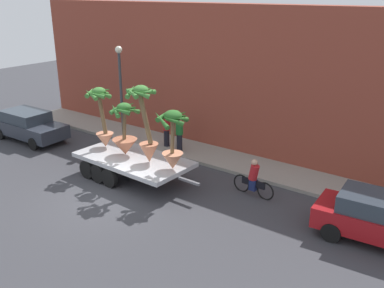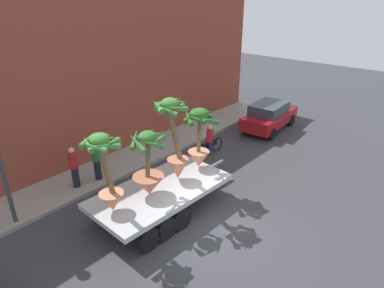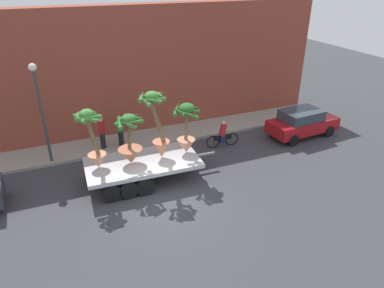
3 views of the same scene
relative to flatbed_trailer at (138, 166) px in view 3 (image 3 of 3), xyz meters
The scene contains 13 objects.
ground_plane 2.36m from the flatbed_trailer, 71.17° to the right, with size 60.00×60.00×0.00m, color #38383D.
sidewalk 4.11m from the flatbed_trailer, 79.74° to the left, with size 24.00×2.20×0.15m, color gray.
building_facade 6.36m from the flatbed_trailer, 82.77° to the left, with size 24.00×1.20×7.02m, color brown.
flatbed_trailer is the anchor object (origin of this frame).
potted_palm_rear 2.76m from the flatbed_trailer, ahead, with size 1.34×1.43×2.39m.
potted_palm_middle 2.00m from the flatbed_trailer, ahead, with size 1.37×1.31×3.15m.
potted_palm_front 2.35m from the flatbed_trailer, behind, with size 1.23×1.21×2.68m.
potted_palm_extra 1.12m from the flatbed_trailer, behind, with size 1.25×1.28×2.28m.
cyclist 5.32m from the flatbed_trailer, 17.78° to the left, with size 1.84×0.37×1.54m.
parked_car 9.91m from the flatbed_trailer, ahead, with size 4.15×2.03×1.58m.
pedestrian_near_gate 3.48m from the flatbed_trailer, 90.28° to the left, with size 0.36×0.36×1.71m.
pedestrian_far_left 3.75m from the flatbed_trailer, 104.72° to the left, with size 0.36×0.36×1.71m.
street_lamp 5.38m from the flatbed_trailer, 138.25° to the left, with size 0.36×0.36×4.83m.
Camera 3 is at (-3.62, -11.20, 8.64)m, focal length 32.59 mm.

